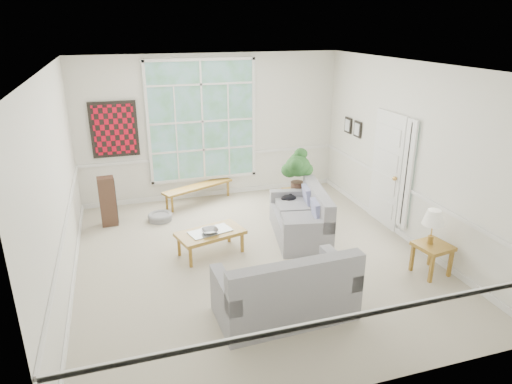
# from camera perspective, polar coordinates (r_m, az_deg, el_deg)

# --- Properties ---
(floor) EXTENTS (5.50, 6.00, 0.01)m
(floor) POSITION_cam_1_polar(r_m,az_deg,el_deg) (7.45, -0.28, -8.22)
(floor) COLOR #B2A994
(floor) RESTS_ON ground
(ceiling) EXTENTS (5.50, 6.00, 0.02)m
(ceiling) POSITION_cam_1_polar(r_m,az_deg,el_deg) (6.55, -0.33, 15.47)
(ceiling) COLOR white
(ceiling) RESTS_ON ground
(wall_back) EXTENTS (5.50, 0.02, 3.00)m
(wall_back) POSITION_cam_1_polar(r_m,az_deg,el_deg) (9.67, -5.55, 8.03)
(wall_back) COLOR silver
(wall_back) RESTS_ON ground
(wall_front) EXTENTS (5.50, 0.02, 3.00)m
(wall_front) POSITION_cam_1_polar(r_m,az_deg,el_deg) (4.30, 11.59, -8.86)
(wall_front) COLOR silver
(wall_front) RESTS_ON ground
(wall_left) EXTENTS (0.02, 6.00, 3.00)m
(wall_left) POSITION_cam_1_polar(r_m,az_deg,el_deg) (6.64, -23.65, 0.50)
(wall_left) COLOR silver
(wall_left) RESTS_ON ground
(wall_right) EXTENTS (0.02, 6.00, 3.00)m
(wall_right) POSITION_cam_1_polar(r_m,az_deg,el_deg) (8.06, 18.80, 4.48)
(wall_right) COLOR silver
(wall_right) RESTS_ON ground
(window_back) EXTENTS (2.30, 0.08, 2.40)m
(window_back) POSITION_cam_1_polar(r_m,az_deg,el_deg) (9.56, -6.72, 8.76)
(window_back) COLOR white
(window_back) RESTS_ON wall_back
(entry_door) EXTENTS (0.08, 0.90, 2.10)m
(entry_door) POSITION_cam_1_polar(r_m,az_deg,el_deg) (8.63, 15.98, 2.70)
(entry_door) COLOR white
(entry_door) RESTS_ON floor
(door_sidelight) EXTENTS (0.08, 0.26, 1.90)m
(door_sidelight) POSITION_cam_1_polar(r_m,az_deg,el_deg) (8.11, 18.41, 2.04)
(door_sidelight) COLOR white
(door_sidelight) RESTS_ON wall_right
(wall_art) EXTENTS (0.90, 0.06, 1.10)m
(wall_art) POSITION_cam_1_polar(r_m,az_deg,el_deg) (9.41, -17.30, 7.47)
(wall_art) COLOR maroon
(wall_art) RESTS_ON wall_back
(wall_frame_near) EXTENTS (0.04, 0.26, 0.32)m
(wall_frame_near) POSITION_cam_1_polar(r_m,az_deg,el_deg) (9.45, 12.53, 7.66)
(wall_frame_near) COLOR black
(wall_frame_near) RESTS_ON wall_right
(wall_frame_far) EXTENTS (0.04, 0.26, 0.32)m
(wall_frame_far) POSITION_cam_1_polar(r_m,az_deg,el_deg) (9.79, 11.39, 8.18)
(wall_frame_far) COLOR black
(wall_frame_far) RESTS_ON wall_right
(loveseat_right) EXTENTS (1.12, 1.74, 0.87)m
(loveseat_right) POSITION_cam_1_polar(r_m,az_deg,el_deg) (8.00, 5.48, -2.69)
(loveseat_right) COLOR gray
(loveseat_right) RESTS_ON floor
(loveseat_front) EXTENTS (1.77, 0.97, 0.94)m
(loveseat_front) POSITION_cam_1_polar(r_m,az_deg,el_deg) (5.92, 3.63, -11.22)
(loveseat_front) COLOR gray
(loveseat_front) RESTS_ON floor
(coffee_table) EXTENTS (1.18, 0.84, 0.40)m
(coffee_table) POSITION_cam_1_polar(r_m,az_deg,el_deg) (7.51, -5.68, -6.32)
(coffee_table) COLOR olive
(coffee_table) RESTS_ON floor
(pewter_bowl) EXTENTS (0.35, 0.35, 0.08)m
(pewter_bowl) POSITION_cam_1_polar(r_m,az_deg,el_deg) (7.36, -5.75, -4.84)
(pewter_bowl) COLOR gray
(pewter_bowl) RESTS_ON coffee_table
(window_bench) EXTENTS (1.57, 0.92, 0.37)m
(window_bench) POSITION_cam_1_polar(r_m,az_deg,el_deg) (9.64, -7.21, -0.25)
(window_bench) COLOR olive
(window_bench) RESTS_ON floor
(end_table) EXTENTS (0.55, 0.55, 0.48)m
(end_table) POSITION_cam_1_polar(r_m,az_deg,el_deg) (8.98, 4.97, -1.35)
(end_table) COLOR olive
(end_table) RESTS_ON floor
(houseplant) EXTENTS (0.53, 0.53, 0.87)m
(houseplant) POSITION_cam_1_polar(r_m,az_deg,el_deg) (8.69, 5.24, 2.63)
(houseplant) COLOR #245221
(houseplant) RESTS_ON end_table
(side_table) EXTENTS (0.54, 0.54, 0.49)m
(side_table) POSITION_cam_1_polar(r_m,az_deg,el_deg) (7.38, 21.06, -7.82)
(side_table) COLOR olive
(side_table) RESTS_ON floor
(table_lamp) EXTENTS (0.32, 0.32, 0.53)m
(table_lamp) POSITION_cam_1_polar(r_m,az_deg,el_deg) (7.19, 21.17, -4.09)
(table_lamp) COLOR white
(table_lamp) RESTS_ON side_table
(pet_bed) EXTENTS (0.52, 0.52, 0.14)m
(pet_bed) POSITION_cam_1_polar(r_m,az_deg,el_deg) (8.94, -11.89, -3.05)
(pet_bed) COLOR gray
(pet_bed) RESTS_ON floor
(floor_speaker) EXTENTS (0.30, 0.24, 0.93)m
(floor_speaker) POSITION_cam_1_polar(r_m,az_deg,el_deg) (8.84, -18.05, -1.13)
(floor_speaker) COLOR #442C1F
(floor_speaker) RESTS_ON floor
(cat) EXTENTS (0.33, 0.27, 0.14)m
(cat) POSITION_cam_1_polar(r_m,az_deg,el_deg) (8.47, 4.10, -0.73)
(cat) COLOR black
(cat) RESTS_ON loveseat_right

